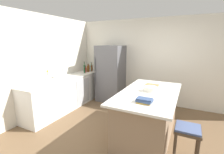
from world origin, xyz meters
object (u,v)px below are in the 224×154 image
at_px(kitchen_island, 148,114).
at_px(refrigerator, 111,74).
at_px(hot_sauce_bottle, 86,70).
at_px(cutting_board, 152,85).
at_px(vinegar_bottle, 89,68).
at_px(mixing_bowl, 150,89).
at_px(syrup_bottle, 92,68).
at_px(flower_vase, 48,79).
at_px(sink_faucet, 55,74).
at_px(cookbook_stack, 144,101).
at_px(gin_bottle, 91,67).
at_px(wine_bottle, 84,69).
at_px(bar_stool, 187,135).
at_px(whiskey_bottle, 88,69).
at_px(paper_towel_roll, 64,73).

relative_size(kitchen_island, refrigerator, 1.11).
xyz_separation_m(hot_sauce_bottle, cutting_board, (2.38, -0.76, -0.05)).
relative_size(vinegar_bottle, cutting_board, 0.87).
bearing_deg(vinegar_bottle, mixing_bowl, -29.73).
bearing_deg(syrup_bottle, mixing_bowl, -31.89).
bearing_deg(flower_vase, sink_faucet, 107.96).
height_order(hot_sauce_bottle, cookbook_stack, hot_sauce_bottle).
height_order(gin_bottle, hot_sauce_bottle, gin_bottle).
relative_size(flower_vase, wine_bottle, 0.90).
bearing_deg(gin_bottle, bar_stool, -35.68).
relative_size(flower_vase, cookbook_stack, 1.27).
bearing_deg(whiskey_bottle, flower_vase, -89.53).
relative_size(mixing_bowl, cutting_board, 0.87).
relative_size(paper_towel_roll, mixing_bowl, 1.17).
distance_m(refrigerator, cookbook_stack, 2.70).
relative_size(refrigerator, wine_bottle, 4.87).
distance_m(bar_stool, cookbook_stack, 0.79).
bearing_deg(gin_bottle, whiskey_bottle, -78.91).
relative_size(whiskey_bottle, wine_bottle, 0.73).
bearing_deg(wine_bottle, whiskey_bottle, 90.71).
bearing_deg(wine_bottle, syrup_bottle, 85.97).
distance_m(syrup_bottle, vinegar_bottle, 0.11).
height_order(sink_faucet, paper_towel_roll, paper_towel_roll).
bearing_deg(cookbook_stack, wine_bottle, 144.28).
xyz_separation_m(kitchen_island, cookbook_stack, (0.06, -0.60, 0.50)).
distance_m(kitchen_island, flower_vase, 2.49).
xyz_separation_m(cookbook_stack, cutting_board, (-0.13, 1.12, -0.03)).
relative_size(paper_towel_roll, hot_sauce_bottle, 1.46).
bearing_deg(bar_stool, sink_faucet, 168.50).
height_order(whiskey_bottle, cookbook_stack, whiskey_bottle).
height_order(flower_vase, syrup_bottle, flower_vase).
height_order(bar_stool, vinegar_bottle, vinegar_bottle).
relative_size(gin_bottle, cookbook_stack, 1.13).
bearing_deg(cookbook_stack, mixing_bowl, 95.26).
relative_size(flower_vase, paper_towel_roll, 1.06).
distance_m(syrup_bottle, cutting_board, 2.55).
bearing_deg(refrigerator, bar_stool, -42.35).
relative_size(hot_sauce_bottle, cutting_board, 0.70).
height_order(bar_stool, wine_bottle, wine_bottle).
bearing_deg(mixing_bowl, cutting_board, 98.33).
distance_m(syrup_bottle, mixing_bowl, 2.82).
distance_m(whiskey_bottle, wine_bottle, 0.20).
distance_m(paper_towel_roll, vinegar_bottle, 1.20).
bearing_deg(gin_bottle, vinegar_bottle, -82.19).
bearing_deg(cutting_board, vinegar_bottle, 158.14).
distance_m(bar_stool, whiskey_bottle, 3.77).
relative_size(bar_stool, cookbook_stack, 2.62).
height_order(refrigerator, flower_vase, refrigerator).
height_order(paper_towel_roll, mixing_bowl, paper_towel_roll).
relative_size(paper_towel_roll, whiskey_bottle, 1.17).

